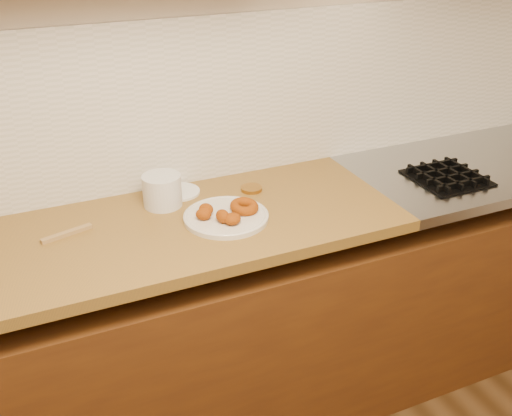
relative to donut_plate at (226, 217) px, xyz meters
name	(u,v)px	position (x,y,z in m)	size (l,w,h in m)	color
wall_back	(210,58)	(0.09, 0.35, 0.44)	(4.00, 0.02, 2.70)	tan
base_cabinet	(247,328)	(0.09, 0.04, -0.52)	(3.60, 0.60, 0.77)	#552C0E
butcher_block	(50,255)	(-0.56, 0.04, -0.03)	(2.30, 0.62, 0.04)	brown
stovetop	(500,161)	(1.24, 0.04, -0.03)	(1.30, 0.62, 0.04)	#9EA0A5
backsplash	(212,101)	(0.09, 0.34, 0.29)	(3.60, 0.02, 0.60)	silver
burner_grates	(512,162)	(1.21, -0.04, 0.00)	(0.91, 0.26, 0.03)	black
donut_plate	(226,217)	(0.00, 0.00, 0.00)	(0.28, 0.28, 0.02)	beige
ring_donut	(244,207)	(0.07, 0.00, 0.02)	(0.10, 0.10, 0.03)	#823C01
fried_dough_chunks	(217,215)	(-0.04, -0.02, 0.03)	(0.14, 0.17, 0.04)	#823C01
plastic_tub	(162,191)	(-0.16, 0.19, 0.05)	(0.13, 0.13, 0.11)	silver
tub_lid	(179,192)	(-0.08, 0.25, 0.00)	(0.15, 0.15, 0.01)	white
brass_jar_lid	(251,189)	(0.17, 0.17, 0.00)	(0.08, 0.08, 0.01)	#A3722B
wooden_utensil	(67,234)	(-0.50, 0.11, 0.00)	(0.17, 0.02, 0.01)	olive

